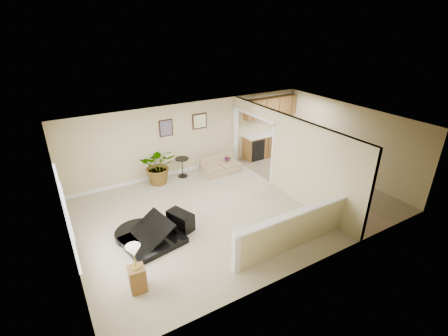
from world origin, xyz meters
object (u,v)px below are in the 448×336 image
accent_table (182,165)px  piano (148,222)px  piano_bench (181,220)px  loveseat (220,165)px  lamp_stand (136,272)px  small_plant (227,163)px  palm_plant (159,166)px

accent_table → piano: bearing=-126.9°
piano_bench → loveseat: (2.62, 2.47, 0.05)m
piano → loveseat: (3.50, 2.56, -0.25)m
piano_bench → loveseat: size_ratio=0.53×
lamp_stand → piano: bearing=63.2°
small_plant → piano_bench: bearing=-138.9°
palm_plant → piano_bench: bearing=-99.3°
accent_table → small_plant: size_ratio=1.36×
small_plant → accent_table: bearing=172.3°
piano → palm_plant: 3.17m
lamp_stand → accent_table: bearing=56.2°
loveseat → lamp_stand: bearing=-137.6°
piano → lamp_stand: 1.63m
loveseat → accent_table: (-1.31, 0.36, 0.15)m
loveseat → lamp_stand: lamp_stand is taller
accent_table → lamp_stand: 5.26m
accent_table → palm_plant: (-0.85, -0.05, 0.19)m
piano_bench → lamp_stand: size_ratio=0.66×
loveseat → small_plant: bearing=19.2°
lamp_stand → piano_bench: bearing=43.6°
piano_bench → accent_table: bearing=65.2°
piano → lamp_stand: size_ratio=1.63×
loveseat → small_plant: (0.37, 0.14, -0.08)m
small_plant → lamp_stand: 6.20m
lamp_stand → palm_plant: bearing=64.4°
loveseat → accent_table: bearing=163.6°
piano_bench → loveseat: loveseat is taller
piano_bench → palm_plant: (0.45, 2.78, 0.39)m
piano_bench → loveseat: 3.60m
small_plant → loveseat: bearing=-159.8°
palm_plant → lamp_stand: palm_plant is taller
piano → accent_table: 3.65m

